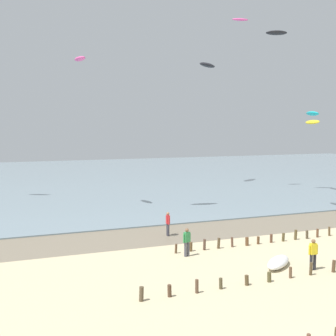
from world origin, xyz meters
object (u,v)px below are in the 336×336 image
at_px(person_nearest_camera, 168,223).
at_px(kite_aloft_9, 276,33).
at_px(person_mid_beach, 313,254).
at_px(kite_aloft_7, 207,65).
at_px(kite_aloft_1, 312,114).
at_px(kite_aloft_11, 240,20).
at_px(kite_aloft_6, 312,122).
at_px(grounded_kite, 278,262).
at_px(kite_aloft_3, 80,59).
at_px(person_left_flank, 187,241).

distance_m(person_nearest_camera, kite_aloft_9, 28.63).
bearing_deg(person_mid_beach, kite_aloft_7, 72.72).
height_order(kite_aloft_1, kite_aloft_11, kite_aloft_11).
bearing_deg(kite_aloft_6, kite_aloft_7, 9.95).
relative_size(person_nearest_camera, person_mid_beach, 1.00).
bearing_deg(kite_aloft_6, person_mid_beach, 148.77).
xyz_separation_m(kite_aloft_1, kite_aloft_11, (-7.14, 4.41, 10.91)).
relative_size(person_nearest_camera, kite_aloft_7, 0.48).
xyz_separation_m(person_mid_beach, kite_aloft_11, (11.61, 27.80, 19.23)).
xyz_separation_m(grounded_kite, kite_aloft_6, (13.03, 13.43, 7.90)).
height_order(person_nearest_camera, person_mid_beach, same).
bearing_deg(kite_aloft_3, person_nearest_camera, -169.77).
bearing_deg(grounded_kite, person_mid_beach, -78.86).
bearing_deg(person_mid_beach, person_left_flank, 137.10).
distance_m(grounded_kite, kite_aloft_7, 38.60).
xyz_separation_m(person_nearest_camera, kite_aloft_1, (23.19, 13.27, 8.32)).
relative_size(grounded_kite, kite_aloft_7, 0.74).
xyz_separation_m(kite_aloft_1, kite_aloft_6, (-7.12, -8.78, -1.07)).
bearing_deg(grounded_kite, person_left_flank, 97.09).
bearing_deg(kite_aloft_1, kite_aloft_7, -131.98).
distance_m(kite_aloft_7, kite_aloft_11, 8.02).
xyz_separation_m(person_mid_beach, kite_aloft_1, (18.74, 23.38, 8.32)).
xyz_separation_m(kite_aloft_3, kite_aloft_11, (19.75, 5.30, 6.26)).
bearing_deg(grounded_kite, kite_aloft_6, 6.88).
height_order(person_nearest_camera, kite_aloft_11, kite_aloft_11).
distance_m(person_mid_beach, grounded_kite, 1.95).
distance_m(person_nearest_camera, grounded_kite, 9.47).
bearing_deg(kite_aloft_6, kite_aloft_11, 7.36).
relative_size(kite_aloft_7, kite_aloft_9, 1.50).
bearing_deg(kite_aloft_3, kite_aloft_11, -81.36).
relative_size(kite_aloft_3, kite_aloft_9, 0.97).
height_order(person_nearest_camera, kite_aloft_3, kite_aloft_3).
distance_m(person_nearest_camera, kite_aloft_7, 32.23).
relative_size(person_mid_beach, kite_aloft_9, 0.72).
relative_size(kite_aloft_7, kite_aloft_11, 1.82).
height_order(grounded_kite, kite_aloft_3, kite_aloft_3).
xyz_separation_m(person_mid_beach, kite_aloft_3, (-8.14, 22.49, 12.97)).
xyz_separation_m(person_mid_beach, person_left_flank, (-5.29, 4.92, 0.00)).
height_order(person_mid_beach, kite_aloft_1, kite_aloft_1).
relative_size(person_mid_beach, grounded_kite, 0.65).
height_order(grounded_kite, kite_aloft_6, kite_aloft_6).
xyz_separation_m(person_left_flank, kite_aloft_3, (-2.85, 17.58, 12.97)).
relative_size(grounded_kite, kite_aloft_6, 1.24).
distance_m(grounded_kite, kite_aloft_9, 32.64).
xyz_separation_m(grounded_kite, kite_aloft_7, (12.11, 33.24, 15.44)).
xyz_separation_m(person_left_flank, kite_aloft_7, (15.99, 29.50, 14.79)).
height_order(person_left_flank, kite_aloft_7, kite_aloft_7).
xyz_separation_m(kite_aloft_3, kite_aloft_7, (18.85, 11.92, 1.82)).
height_order(kite_aloft_6, kite_aloft_11, kite_aloft_11).
distance_m(person_nearest_camera, kite_aloft_6, 18.20).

